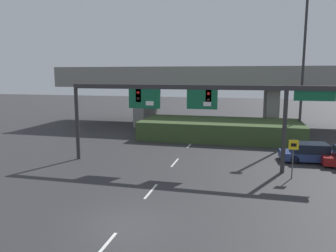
# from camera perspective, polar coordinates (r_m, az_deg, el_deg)

# --- Properties ---
(ground_plane) EXTENTS (160.00, 160.00, 0.00)m
(ground_plane) POSITION_cam_1_polar(r_m,az_deg,el_deg) (15.33, -7.70, -16.47)
(ground_plane) COLOR #2D2D30
(lane_markings) EXTENTS (0.14, 33.81, 0.01)m
(lane_markings) POSITION_cam_1_polar(r_m,az_deg,el_deg) (27.74, 2.63, -4.70)
(lane_markings) COLOR silver
(lane_markings) RESTS_ON ground
(signal_gantry) EXTENTS (18.41, 0.44, 5.84)m
(signal_gantry) POSITION_cam_1_polar(r_m,az_deg,el_deg) (23.00, 3.43, 4.61)
(signal_gantry) COLOR #2D2D30
(signal_gantry) RESTS_ON ground
(speed_limit_sign) EXTENTS (0.60, 0.11, 2.55)m
(speed_limit_sign) POSITION_cam_1_polar(r_m,az_deg,el_deg) (22.11, 20.96, -4.45)
(speed_limit_sign) COLOR #4C4C4C
(speed_limit_sign) RESTS_ON ground
(highway_light_pole_near) EXTENTS (0.70, 0.36, 14.31)m
(highway_light_pole_near) POSITION_cam_1_polar(r_m,az_deg,el_deg) (34.59, 22.50, 9.94)
(highway_light_pole_near) COLOR #2D2D30
(highway_light_pole_near) RESTS_ON ground
(overpass_bridge) EXTENTS (37.20, 9.99, 7.44)m
(overpass_bridge) POSITION_cam_1_polar(r_m,az_deg,el_deg) (42.22, 6.78, 7.19)
(overpass_bridge) COLOR gray
(overpass_bridge) RESTS_ON ground
(grass_embankment) EXTENTS (16.09, 6.79, 1.86)m
(grass_embankment) POSITION_cam_1_polar(r_m,az_deg,el_deg) (34.18, 9.06, -0.59)
(grass_embankment) COLOR #384C28
(grass_embankment) RESTS_ON ground
(parked_sedan_near_right) EXTENTS (4.87, 2.23, 1.41)m
(parked_sedan_near_right) POSITION_cam_1_polar(r_m,az_deg,el_deg) (27.16, 23.78, -4.35)
(parked_sedan_near_right) COLOR navy
(parked_sedan_near_right) RESTS_ON ground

